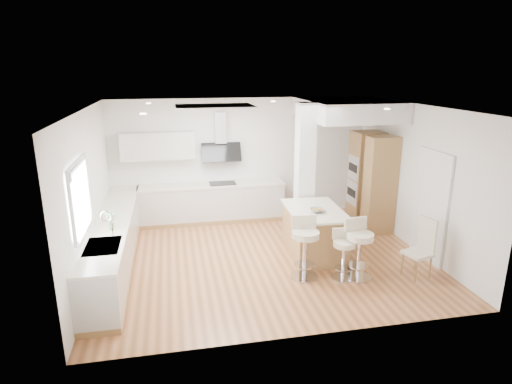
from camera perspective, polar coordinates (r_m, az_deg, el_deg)
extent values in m
plane|color=#AE6E40|center=(8.18, 1.11, -8.75)|extent=(6.00, 6.00, 0.00)
cube|color=white|center=(8.18, 1.11, -8.75)|extent=(6.00, 5.00, 0.02)
cube|color=white|center=(10.08, -1.92, 4.48)|extent=(6.00, 0.04, 2.80)
cube|color=white|center=(7.65, -21.36, -0.49)|extent=(0.04, 5.00, 2.80)
cube|color=white|center=(8.82, 20.57, 1.73)|extent=(0.04, 5.00, 2.80)
cube|color=white|center=(7.90, -5.53, 11.24)|extent=(1.40, 0.95, 0.05)
cube|color=white|center=(7.91, -5.52, 11.13)|extent=(1.25, 0.80, 0.03)
cylinder|color=white|center=(8.77, -14.14, 11.39)|extent=(0.10, 0.10, 0.02)
cylinder|color=white|center=(6.78, -14.82, 10.05)|extent=(0.10, 0.10, 0.02)
cylinder|color=white|center=(9.01, 2.28, 11.98)|extent=(0.10, 0.10, 0.02)
cylinder|color=white|center=(9.01, 12.56, 11.62)|extent=(0.10, 0.10, 0.02)
cylinder|color=white|center=(7.67, 17.09, 10.54)|extent=(0.10, 0.10, 0.02)
cube|color=white|center=(6.72, -22.47, -0.60)|extent=(0.03, 1.15, 0.95)
cube|color=white|center=(6.60, -22.85, 3.60)|extent=(0.04, 1.28, 0.06)
cube|color=white|center=(6.87, -21.93, -4.63)|extent=(0.04, 1.28, 0.06)
cube|color=white|center=(6.15, -23.39, -2.21)|extent=(0.04, 0.06, 0.95)
cube|color=white|center=(7.30, -21.54, 0.77)|extent=(0.04, 0.06, 0.95)
cube|color=#9C9EA3|center=(6.61, -22.66, 2.98)|extent=(0.03, 1.18, 0.14)
cube|color=#494039|center=(8.44, 22.31, -1.93)|extent=(0.02, 0.90, 2.00)
cube|color=white|center=(8.43, 22.23, -1.94)|extent=(0.05, 1.00, 2.10)
cube|color=#A27845|center=(8.29, -18.06, -8.85)|extent=(0.60, 4.50, 0.10)
cube|color=beige|center=(8.13, -18.32, -6.10)|extent=(0.60, 4.50, 0.76)
cube|color=beige|center=(7.99, -18.58, -3.44)|extent=(0.63, 4.50, 0.04)
cube|color=silver|center=(6.83, -19.78, -6.84)|extent=(0.50, 0.75, 0.02)
cube|color=silver|center=(6.68, -19.95, -7.83)|extent=(0.40, 0.34, 0.10)
cube|color=silver|center=(7.01, -19.54, -6.65)|extent=(0.40, 0.34, 0.10)
cylinder|color=silver|center=(7.02, -18.63, -4.42)|extent=(0.02, 0.02, 0.36)
torus|color=silver|center=(6.97, -19.33, -3.06)|extent=(0.18, 0.02, 0.18)
imported|color=#50984D|center=(7.36, -18.85, -3.61)|extent=(0.17, 0.12, 0.33)
cube|color=#A27845|center=(10.07, -5.78, -3.60)|extent=(3.30, 0.60, 0.10)
cube|color=beige|center=(9.93, -5.85, -1.27)|extent=(3.30, 0.60, 0.76)
cube|color=beige|center=(9.82, -5.92, 0.96)|extent=(3.33, 0.63, 0.04)
cube|color=black|center=(9.83, -4.47, 1.18)|extent=(0.60, 0.40, 0.01)
cube|color=beige|center=(9.71, -12.96, 6.03)|extent=(1.60, 0.34, 0.60)
cube|color=silver|center=(9.78, -4.78, 8.54)|extent=(0.25, 0.18, 0.70)
cube|color=black|center=(9.79, -4.65, 5.29)|extent=(0.90, 0.26, 0.44)
cube|color=white|center=(8.85, 6.49, 2.72)|extent=(0.35, 0.35, 2.80)
cube|color=white|center=(9.44, 12.07, 10.71)|extent=(1.78, 2.20, 0.40)
cube|color=#A27845|center=(10.02, 14.38, 1.86)|extent=(0.62, 0.62, 2.10)
cube|color=#A27845|center=(9.42, 16.19, 0.80)|extent=(0.62, 0.40, 2.10)
cube|color=silver|center=(9.84, 12.85, 3.19)|extent=(0.02, 0.55, 0.55)
cube|color=silver|center=(9.98, 12.64, -0.05)|extent=(0.02, 0.55, 0.55)
cube|color=black|center=(9.83, 12.80, 3.19)|extent=(0.01, 0.45, 0.18)
cube|color=black|center=(9.98, 12.59, -0.06)|extent=(0.01, 0.45, 0.18)
cube|color=#A27845|center=(8.22, 7.72, -5.46)|extent=(0.97, 1.46, 0.87)
cube|color=beige|center=(8.06, 7.84, -2.44)|extent=(1.06, 1.54, 0.04)
imported|color=slate|center=(7.91, 8.17, -2.43)|extent=(0.27, 0.27, 0.06)
sphere|color=orange|center=(7.92, 8.45, -2.39)|extent=(0.07, 0.07, 0.07)
sphere|color=orange|center=(7.91, 7.84, -2.38)|extent=(0.07, 0.07, 0.07)
sphere|color=olive|center=(7.87, 8.25, -2.50)|extent=(0.07, 0.07, 0.07)
cylinder|color=silver|center=(7.51, 6.42, -11.12)|extent=(0.54, 0.54, 0.03)
cylinder|color=silver|center=(7.35, 6.51, -8.58)|extent=(0.09, 0.09, 0.71)
cylinder|color=silver|center=(7.41, 6.48, -9.58)|extent=(0.42, 0.42, 0.02)
cylinder|color=beige|center=(7.19, 6.62, -5.66)|extent=(0.51, 0.51, 0.11)
cube|color=beige|center=(7.29, 6.41, -3.95)|extent=(0.42, 0.11, 0.24)
cylinder|color=silver|center=(7.58, 11.44, -11.13)|extent=(0.41, 0.41, 0.03)
cylinder|color=silver|center=(7.45, 11.57, -9.10)|extent=(0.07, 0.07, 0.57)
cylinder|color=silver|center=(7.49, 11.52, -9.89)|extent=(0.32, 0.32, 0.01)
cylinder|color=beige|center=(7.31, 11.71, -6.78)|extent=(0.39, 0.39, 0.09)
cube|color=beige|center=(7.39, 11.41, -5.42)|extent=(0.34, 0.06, 0.19)
cylinder|color=silver|center=(7.65, 13.37, -10.95)|extent=(0.52, 0.52, 0.03)
cylinder|color=silver|center=(7.50, 13.55, -8.54)|extent=(0.08, 0.08, 0.69)
cylinder|color=silver|center=(7.55, 13.48, -9.49)|extent=(0.40, 0.40, 0.02)
cylinder|color=beige|center=(7.34, 13.75, -5.77)|extent=(0.49, 0.49, 0.11)
cube|color=beige|center=(7.42, 13.14, -4.19)|extent=(0.40, 0.10, 0.23)
cube|color=beige|center=(7.83, 20.72, -7.70)|extent=(0.49, 0.49, 0.05)
cube|color=beige|center=(7.84, 21.84, -5.45)|extent=(0.14, 0.37, 0.64)
cylinder|color=#A27845|center=(7.71, 20.59, -9.88)|extent=(0.04, 0.04, 0.39)
cylinder|color=#A27845|center=(7.91, 18.91, -9.04)|extent=(0.04, 0.04, 0.39)
cylinder|color=#A27845|center=(7.93, 22.21, -9.31)|extent=(0.04, 0.04, 0.39)
cylinder|color=#A27845|center=(8.12, 20.54, -8.51)|extent=(0.04, 0.04, 0.39)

